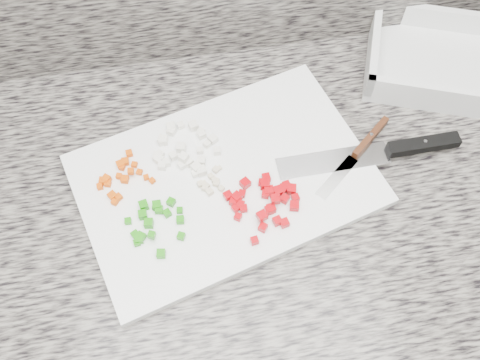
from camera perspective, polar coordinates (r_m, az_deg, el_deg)
name	(u,v)px	position (r m, az deg, el deg)	size (l,w,h in m)	color
cabinet	(236,283)	(1.29, -0.40, -10.93)	(3.92, 0.62, 0.86)	beige
countertop	(235,195)	(0.87, -0.59, -1.64)	(3.96, 0.64, 0.04)	slate
cutting_board	(226,180)	(0.86, -1.55, 0.05)	(0.46, 0.30, 0.02)	white
carrot_pile	(119,177)	(0.86, -12.74, 0.28)	(0.09, 0.10, 0.02)	#CE4904
onion_pile	(183,149)	(0.87, -6.07, 3.26)	(0.11, 0.11, 0.02)	white
green_pepper_pile	(153,222)	(0.82, -9.22, -4.44)	(0.09, 0.10, 0.02)	#1C800B
red_pepper_pile	(265,200)	(0.82, 2.71, -2.13)	(0.12, 0.11, 0.02)	#AE0209
garlic_pile	(211,183)	(0.84, -3.10, -0.29)	(0.04, 0.05, 0.01)	beige
chef_knife	(393,150)	(0.90, 15.97, 3.09)	(0.30, 0.04, 0.02)	white
paring_knife	(362,147)	(0.89, 12.89, 3.42)	(0.15, 0.13, 0.02)	white
tray	(445,63)	(1.05, 21.04, 11.58)	(0.33, 0.28, 0.06)	silver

